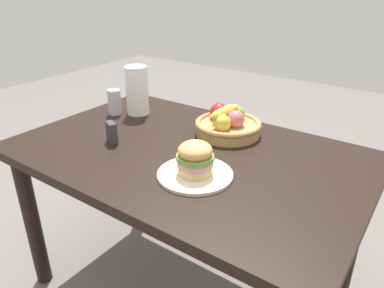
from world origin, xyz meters
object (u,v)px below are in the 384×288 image
fruit_basket (227,124)px  paper_towel_roll (137,90)px  plate (195,174)px  soda_can (114,102)px  napkin_holder (112,133)px  sandwich (195,158)px

fruit_basket → paper_towel_roll: paper_towel_roll is taller
plate → paper_towel_roll: paper_towel_roll is taller
soda_can → fruit_basket: fruit_basket is taller
paper_towel_roll → napkin_holder: bearing=-64.7°
paper_towel_roll → napkin_holder: (0.15, -0.32, -0.07)m
sandwich → fruit_basket: size_ratio=0.45×
sandwich → napkin_holder: 0.44m
napkin_holder → paper_towel_roll: bearing=140.0°
soda_can → paper_towel_roll: size_ratio=0.53×
soda_can → paper_towel_roll: paper_towel_roll is taller
plate → napkin_holder: napkin_holder is taller
plate → fruit_basket: bearing=104.0°
sandwich → fruit_basket: (-0.10, 0.38, -0.02)m
sandwich → paper_towel_roll: 0.69m
plate → napkin_holder: size_ratio=2.97×
sandwich → soda_can: (-0.69, 0.28, -0.01)m
sandwich → soda_can: sandwich is taller
napkin_holder → sandwich: bearing=21.0°
plate → soda_can: soda_can is taller
plate → soda_can: 0.74m
plate → sandwich: (-0.00, -0.00, 0.07)m
plate → soda_can: bearing=157.8°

